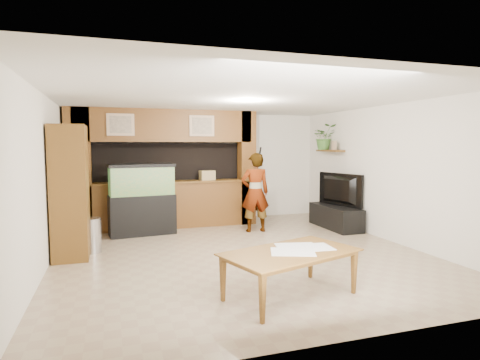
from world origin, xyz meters
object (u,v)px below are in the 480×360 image
object	(u,v)px
pantry_cabinet	(70,192)
dining_table	(292,275)
aquarium	(142,200)
person	(255,192)
television	(336,190)

from	to	relation	value
pantry_cabinet	dining_table	xyz separation A→B (m)	(2.67, -2.74, -0.79)
aquarium	person	xyz separation A→B (m)	(2.30, -0.44, 0.13)
pantry_cabinet	person	distance (m)	3.64
dining_table	television	bearing A→B (deg)	34.22
aquarium	television	world-z (taller)	aquarium
pantry_cabinet	person	size ratio (longest dim) A/B	1.29
dining_table	pantry_cabinet	bearing A→B (deg)	116.44
aquarium	television	size ratio (longest dim) A/B	1.16
aquarium	dining_table	distance (m)	4.34
aquarium	person	size ratio (longest dim) A/B	0.87
television	person	world-z (taller)	person
pantry_cabinet	television	xyz separation A→B (m)	(5.35, 0.71, -0.23)
person	television	bearing A→B (deg)	178.78
television	dining_table	world-z (taller)	television
television	person	distance (m)	1.84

